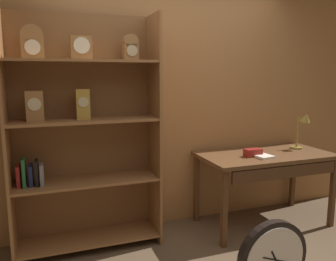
# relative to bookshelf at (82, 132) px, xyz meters

# --- Properties ---
(back_wood_panel) EXTENTS (4.80, 0.05, 2.60)m
(back_wood_panel) POSITION_rel_bookshelf_xyz_m (0.94, 0.26, 0.20)
(back_wood_panel) COLOR #9E6B3D
(back_wood_panel) RESTS_ON ground
(bookshelf) EXTENTS (1.32, 0.40, 2.16)m
(bookshelf) POSITION_rel_bookshelf_xyz_m (0.00, 0.00, 0.00)
(bookshelf) COLOR brown
(bookshelf) RESTS_ON ground
(workbench) EXTENTS (1.40, 0.72, 0.79)m
(workbench) POSITION_rel_bookshelf_xyz_m (1.86, -0.19, -0.40)
(workbench) COLOR brown
(workbench) RESTS_ON ground
(desk_lamp) EXTENTS (0.19, 0.19, 0.42)m
(desk_lamp) POSITION_rel_bookshelf_xyz_m (2.38, -0.12, -0.05)
(desk_lamp) COLOR olive
(desk_lamp) RESTS_ON workbench
(toolbox_small) EXTENTS (0.18, 0.10, 0.08)m
(toolbox_small) POSITION_rel_bookshelf_xyz_m (1.66, -0.23, -0.27)
(toolbox_small) COLOR maroon
(toolbox_small) RESTS_ON workbench
(open_repair_manual) EXTENTS (0.19, 0.24, 0.02)m
(open_repair_manual) POSITION_rel_bookshelf_xyz_m (1.73, -0.29, -0.30)
(open_repair_manual) COLOR silver
(open_repair_manual) RESTS_ON workbench
(round_clock_large) EXTENTS (0.55, 0.11, 0.59)m
(round_clock_large) POSITION_rel_bookshelf_xyz_m (1.17, -1.24, -0.80)
(round_clock_large) COLOR black
(round_clock_large) RESTS_ON ground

